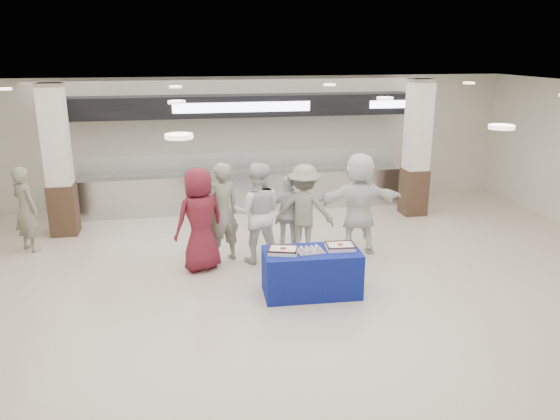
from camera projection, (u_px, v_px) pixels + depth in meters
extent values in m
plane|color=beige|center=(284.00, 304.00, 8.61)|extent=(14.00, 14.00, 0.00)
cube|color=#BBBEC2|center=(242.00, 191.00, 13.56)|extent=(8.00, 0.80, 0.90)
cube|color=#BBBEC2|center=(242.00, 173.00, 13.43)|extent=(8.00, 0.85, 0.04)
cube|color=white|center=(243.00, 162.00, 13.05)|extent=(7.60, 0.02, 0.50)
cube|color=black|center=(241.00, 106.00, 12.96)|extent=(8.40, 0.70, 0.50)
cube|color=white|center=(242.00, 107.00, 12.62)|extent=(3.20, 0.03, 0.22)
cube|color=white|center=(397.00, 104.00, 13.30)|extent=(1.40, 0.03, 0.18)
cube|color=#382419|center=(64.00, 209.00, 11.70)|extent=(0.55, 0.55, 1.10)
cube|color=white|center=(55.00, 135.00, 11.24)|extent=(0.50, 0.50, 2.10)
cube|color=#382419|center=(413.00, 192.00, 13.12)|extent=(0.55, 0.55, 1.10)
cube|color=white|center=(418.00, 125.00, 12.66)|extent=(0.50, 0.50, 2.10)
cube|color=navy|center=(311.00, 272.00, 8.86)|extent=(1.58, 0.84, 0.75)
cube|color=white|center=(283.00, 251.00, 8.66)|extent=(0.54, 0.47, 0.07)
cube|color=#401E12|center=(283.00, 248.00, 8.65)|extent=(0.54, 0.47, 0.02)
cylinder|color=#B02419|center=(283.00, 248.00, 8.65)|extent=(0.13, 0.13, 0.01)
cube|color=white|center=(340.00, 247.00, 8.83)|extent=(0.47, 0.38, 0.07)
cube|color=#401E12|center=(340.00, 244.00, 8.82)|extent=(0.47, 0.38, 0.02)
cylinder|color=#B02419|center=(340.00, 244.00, 8.82)|extent=(0.11, 0.11, 0.01)
cube|color=silver|center=(310.00, 251.00, 8.72)|extent=(0.45, 0.36, 0.02)
imported|color=maroon|center=(200.00, 220.00, 9.70)|extent=(1.09, 0.92, 1.89)
imported|color=gray|center=(222.00, 212.00, 10.11)|extent=(0.81, 0.67, 1.89)
imported|color=silver|center=(257.00, 213.00, 10.07)|extent=(1.02, 0.86, 1.90)
imported|color=silver|center=(289.00, 214.00, 10.60)|extent=(0.95, 0.51, 1.54)
imported|color=gray|center=(304.00, 210.00, 10.47)|extent=(1.30, 1.00, 1.78)
imported|color=white|center=(359.00, 204.00, 10.50)|extent=(1.85, 0.60, 2.00)
imported|color=gray|center=(26.00, 209.00, 10.65)|extent=(0.73, 0.73, 1.71)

